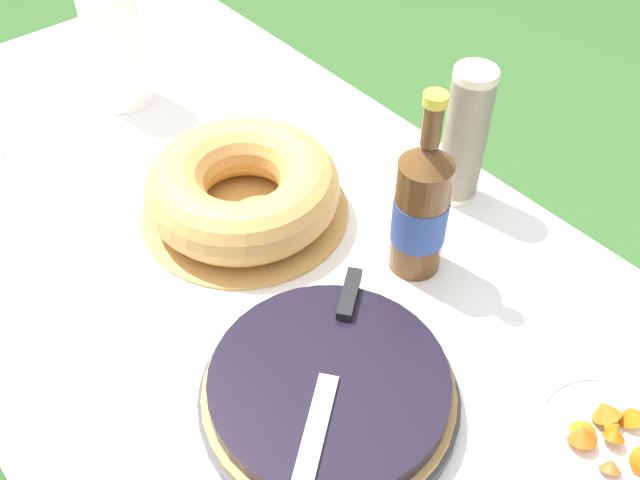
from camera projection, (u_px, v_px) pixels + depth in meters
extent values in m
plane|color=#335B28|center=(272.00, 460.00, 1.64)|extent=(16.00, 16.00, 0.00)
cube|color=brown|center=(253.00, 267.00, 1.17)|extent=(1.83, 0.91, 0.03)
cylinder|color=brown|center=(196.00, 115.00, 2.05)|extent=(0.06, 0.06, 0.64)
cube|color=white|center=(252.00, 258.00, 1.16)|extent=(1.84, 0.92, 0.00)
cube|color=white|center=(441.00, 169.00, 1.40)|extent=(1.84, 0.01, 0.10)
cube|color=white|center=(26.00, 59.00, 1.69)|extent=(0.00, 0.92, 0.10)
cylinder|color=#38383D|center=(329.00, 397.00, 0.96)|extent=(0.35, 0.35, 0.02)
cylinder|color=tan|center=(329.00, 391.00, 0.95)|extent=(0.34, 0.34, 0.01)
cylinder|color=black|center=(329.00, 383.00, 0.94)|extent=(0.32, 0.32, 0.03)
cube|color=silver|center=(313.00, 441.00, 0.86)|extent=(0.14, 0.17, 0.00)
cube|color=black|center=(350.00, 294.00, 1.02)|extent=(0.07, 0.08, 0.01)
cylinder|color=tan|center=(245.00, 212.00, 1.23)|extent=(0.36, 0.36, 0.01)
torus|color=tan|center=(243.00, 188.00, 1.19)|extent=(0.33, 0.33, 0.10)
cylinder|color=beige|center=(459.00, 173.00, 1.23)|extent=(0.07, 0.07, 0.09)
cylinder|color=beige|center=(460.00, 167.00, 1.23)|extent=(0.07, 0.07, 0.09)
cylinder|color=beige|center=(461.00, 161.00, 1.22)|extent=(0.07, 0.07, 0.09)
cylinder|color=beige|center=(462.00, 155.00, 1.21)|extent=(0.07, 0.07, 0.09)
cylinder|color=beige|center=(463.00, 149.00, 1.20)|extent=(0.07, 0.07, 0.09)
cylinder|color=beige|center=(464.00, 143.00, 1.19)|extent=(0.07, 0.07, 0.09)
cylinder|color=beige|center=(465.00, 137.00, 1.18)|extent=(0.07, 0.07, 0.09)
cylinder|color=beige|center=(466.00, 130.00, 1.17)|extent=(0.07, 0.07, 0.09)
cylinder|color=beige|center=(467.00, 124.00, 1.16)|extent=(0.07, 0.07, 0.09)
cylinder|color=beige|center=(468.00, 117.00, 1.15)|extent=(0.07, 0.07, 0.09)
cylinder|color=beige|center=(470.00, 111.00, 1.14)|extent=(0.07, 0.07, 0.09)
cylinder|color=beige|center=(471.00, 104.00, 1.13)|extent=(0.07, 0.07, 0.09)
cylinder|color=beige|center=(472.00, 97.00, 1.12)|extent=(0.07, 0.07, 0.09)
torus|color=beige|center=(477.00, 71.00, 1.09)|extent=(0.07, 0.07, 0.01)
cylinder|color=brown|center=(420.00, 217.00, 1.08)|extent=(0.08, 0.08, 0.20)
cylinder|color=#334C93|center=(419.00, 219.00, 1.08)|extent=(0.08, 0.08, 0.08)
cone|color=brown|center=(428.00, 154.00, 0.99)|extent=(0.08, 0.08, 0.04)
cylinder|color=brown|center=(432.00, 125.00, 0.96)|extent=(0.03, 0.03, 0.06)
cylinder|color=gold|center=(436.00, 99.00, 0.93)|extent=(0.03, 0.03, 0.02)
cylinder|color=white|center=(611.00, 443.00, 0.92)|extent=(0.20, 0.20, 0.01)
torus|color=white|center=(613.00, 439.00, 0.91)|extent=(0.20, 0.20, 0.01)
cone|color=#CE630F|center=(614.00, 426.00, 0.91)|extent=(0.03, 0.04, 0.04)
cone|color=#C84F11|center=(583.00, 434.00, 0.90)|extent=(0.05, 0.04, 0.04)
cone|color=#BF6316|center=(604.00, 409.00, 0.92)|extent=(0.06, 0.05, 0.05)
cone|color=#AE531E|center=(611.00, 465.00, 0.88)|extent=(0.04, 0.03, 0.03)
cone|color=#A65409|center=(615.00, 432.00, 0.90)|extent=(0.03, 0.03, 0.03)
cone|color=#C16714|center=(582.00, 432.00, 0.91)|extent=(0.05, 0.05, 0.04)
cone|color=#BE6B0E|center=(630.00, 413.00, 0.92)|extent=(0.05, 0.04, 0.04)
cylinder|color=white|center=(117.00, 50.00, 1.40)|extent=(0.11, 0.11, 0.23)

